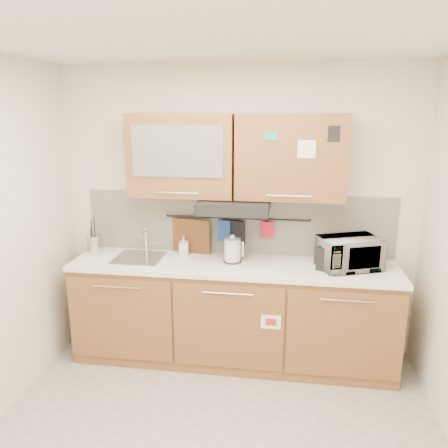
% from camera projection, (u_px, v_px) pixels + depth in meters
% --- Properties ---
extents(ceiling, '(3.20, 3.20, 0.00)m').
position_uv_depth(ceiling, '(205.00, 29.00, 2.21)').
color(ceiling, white).
rests_on(ceiling, wall_back).
extents(wall_back, '(3.20, 0.00, 3.20)m').
position_uv_depth(wall_back, '(237.00, 213.00, 3.97)').
color(wall_back, silver).
rests_on(wall_back, ground).
extents(base_cabinet, '(2.80, 0.64, 0.88)m').
position_uv_depth(base_cabinet, '(233.00, 318.00, 3.90)').
color(base_cabinet, '#945A34').
rests_on(base_cabinet, floor).
extents(countertop, '(2.82, 0.62, 0.04)m').
position_uv_depth(countertop, '(233.00, 266.00, 3.78)').
color(countertop, white).
rests_on(countertop, base_cabinet).
extents(backsplash, '(2.80, 0.02, 0.56)m').
position_uv_depth(backsplash, '(237.00, 224.00, 3.99)').
color(backsplash, silver).
rests_on(backsplash, countertop).
extents(upper_cabinets, '(1.82, 0.37, 0.70)m').
position_uv_depth(upper_cabinets, '(235.00, 156.00, 3.67)').
color(upper_cabinets, '#945A34').
rests_on(upper_cabinets, wall_back).
extents(range_hood, '(0.60, 0.46, 0.10)m').
position_uv_depth(range_hood, '(234.00, 206.00, 3.70)').
color(range_hood, black).
rests_on(range_hood, upper_cabinets).
extents(sink, '(0.42, 0.40, 0.26)m').
position_uv_depth(sink, '(139.00, 258.00, 3.91)').
color(sink, silver).
rests_on(sink, countertop).
extents(utensil_rail, '(1.30, 0.02, 0.02)m').
position_uv_depth(utensil_rail, '(237.00, 218.00, 3.94)').
color(utensil_rail, black).
rests_on(utensil_rail, backsplash).
extents(utensil_crock, '(0.17, 0.17, 0.34)m').
position_uv_depth(utensil_crock, '(95.00, 244.00, 4.02)').
color(utensil_crock, '#AFAFB4').
rests_on(utensil_crock, countertop).
extents(kettle, '(0.19, 0.18, 0.25)m').
position_uv_depth(kettle, '(233.00, 251.00, 3.79)').
color(kettle, silver).
rests_on(kettle, countertop).
extents(toaster, '(0.30, 0.23, 0.20)m').
position_uv_depth(toaster, '(334.00, 259.00, 3.59)').
color(toaster, black).
rests_on(toaster, countertop).
extents(microwave, '(0.57, 0.48, 0.27)m').
position_uv_depth(microwave, '(349.00, 253.00, 3.62)').
color(microwave, '#999999').
rests_on(microwave, countertop).
extents(soap_bottle, '(0.09, 0.09, 0.18)m').
position_uv_depth(soap_bottle, '(184.00, 245.00, 3.97)').
color(soap_bottle, '#999999').
rests_on(soap_bottle, countertop).
extents(cutting_board, '(0.36, 0.09, 0.45)m').
position_uv_depth(cutting_board, '(192.00, 242.00, 4.04)').
color(cutting_board, brown).
rests_on(cutting_board, utensil_rail).
extents(oven_mitt, '(0.12, 0.04, 0.19)m').
position_uv_depth(oven_mitt, '(224.00, 231.00, 3.97)').
color(oven_mitt, '#1F4690').
rests_on(oven_mitt, utensil_rail).
extents(dark_pouch, '(0.15, 0.09, 0.22)m').
position_uv_depth(dark_pouch, '(237.00, 233.00, 3.95)').
color(dark_pouch, black).
rests_on(dark_pouch, utensil_rail).
extents(pot_holder, '(0.12, 0.02, 0.14)m').
position_uv_depth(pot_holder, '(267.00, 230.00, 3.91)').
color(pot_holder, red).
rests_on(pot_holder, utensil_rail).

